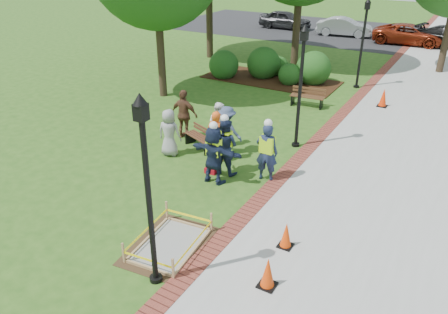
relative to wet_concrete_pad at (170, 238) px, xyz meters
The scene contains 31 objects.
ground 2.07m from the wet_concrete_pad, 113.08° to the left, with size 100.00×100.00×0.00m, color #285116.
sidewalk 12.61m from the wet_concrete_pad, 70.58° to the left, with size 6.00×60.00×0.02m, color #9E9E99.
brick_edging 11.93m from the wet_concrete_pad, 85.47° to the left, with size 0.50×60.00×0.03m, color maroon.
mulch_bed 14.41m from the wet_concrete_pad, 105.32° to the left, with size 7.00×3.00×0.05m, color #381E0F.
parking_lot 28.91m from the wet_concrete_pad, 91.60° to the left, with size 36.00×12.00×0.01m, color black.
wet_concrete_pad is the anchor object (origin of this frame).
bench_near 5.56m from the wet_concrete_pad, 115.68° to the left, with size 1.43×0.92×0.74m.
bench_far 11.05m from the wet_concrete_pad, 93.69° to the left, with size 1.53×0.65×0.80m.
cone_front 2.61m from the wet_concrete_pad, ahead, with size 0.38×0.38×0.75m.
cone_back 2.78m from the wet_concrete_pad, 29.98° to the left, with size 0.35×0.35×0.69m.
cone_far 12.86m from the wet_concrete_pad, 80.18° to the left, with size 0.42×0.42×0.83m.
toolbox 3.79m from the wet_concrete_pad, 107.01° to the left, with size 0.37×0.20×0.18m, color #AB0D1A.
lamp_near 2.54m from the wet_concrete_pad, 68.18° to the right, with size 0.28×0.28×4.26m.
lamp_mid 7.26m from the wet_concrete_pad, 86.33° to the left, with size 0.28×0.28×4.26m.
lamp_far 15.07m from the wet_concrete_pad, 88.30° to the left, with size 0.28×0.28×4.26m.
shrub_a 14.44m from the wet_concrete_pad, 115.30° to the left, with size 1.58×1.58×1.58m, color #154B17.
shrub_b 14.82m from the wet_concrete_pad, 107.16° to the left, with size 1.75×1.75×1.75m, color #154B17.
shrub_c 13.93m from the wet_concrete_pad, 101.02° to the left, with size 1.15×1.15×1.15m, color #154B17.
shrub_d 14.57m from the wet_concrete_pad, 96.75° to the left, with size 1.78×1.78×1.78m, color #154B17.
shrub_e 15.42m from the wet_concrete_pad, 104.45° to the left, with size 1.11×1.11×1.11m, color #154B17.
casual_person_a 5.07m from the wet_concrete_pad, 126.58° to the left, with size 0.58×0.43×1.63m.
casual_person_b 4.75m from the wet_concrete_pad, 107.48° to the left, with size 0.58×0.40×1.75m.
casual_person_c 5.91m from the wet_concrete_pad, 109.55° to the left, with size 0.56×0.40×1.62m.
casual_person_d 6.49m from the wet_concrete_pad, 121.72° to the left, with size 0.61×0.41×1.84m.
casual_person_e 5.37m from the wet_concrete_pad, 105.20° to the left, with size 0.54×0.35×1.69m.
hivis_worker_a 3.38m from the wet_concrete_pad, 102.77° to the left, with size 0.59×0.38×1.98m.
hivis_worker_b 4.26m from the wet_concrete_pad, 82.29° to the left, with size 0.64×0.47×1.99m.
hivis_worker_c 4.04m from the wet_concrete_pad, 100.99° to the left, with size 0.58×0.38×1.96m.
parked_car_a 29.32m from the wet_concrete_pad, 107.95° to the left, with size 4.85×2.11×1.58m, color #272629.
parked_car_b 27.64m from the wet_concrete_pad, 98.21° to the left, with size 4.52×1.96×1.47m, color #A7A8AC.
parked_car_c 26.76m from the wet_concrete_pad, 88.10° to the left, with size 4.60×2.00×1.50m, color maroon.
Camera 1 is at (6.22, -8.54, 6.66)m, focal length 35.00 mm.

